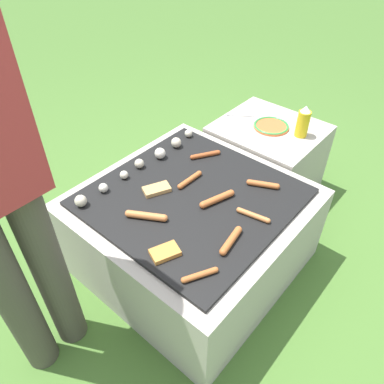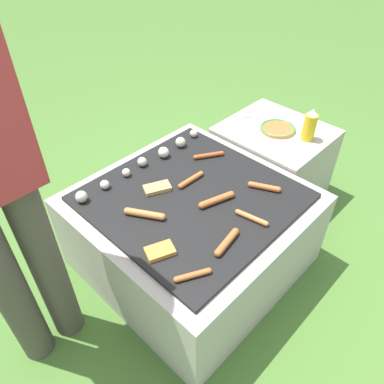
% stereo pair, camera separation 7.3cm
% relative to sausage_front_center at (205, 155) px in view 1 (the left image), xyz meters
% --- Properties ---
extents(ground_plane, '(14.00, 14.00, 0.00)m').
position_rel_sausage_front_center_xyz_m(ground_plane, '(-0.27, -0.15, -0.46)').
color(ground_plane, '#47702D').
extents(grill, '(0.95, 0.95, 0.45)m').
position_rel_sausage_front_center_xyz_m(grill, '(-0.27, -0.15, -0.24)').
color(grill, '#B2AA9E').
rests_on(grill, ground_plane).
extents(side_ledge, '(0.52, 0.58, 0.45)m').
position_rel_sausage_front_center_xyz_m(side_ledge, '(0.47, -0.10, -0.24)').
color(side_ledge, '#B2AA9E').
rests_on(side_ledge, ground_plane).
extents(sausage_mid_left, '(0.11, 0.16, 0.03)m').
position_rel_sausage_front_center_xyz_m(sausage_mid_left, '(-0.51, -0.10, 0.00)').
color(sausage_mid_left, '#C6753D').
rests_on(sausage_mid_left, grill).
extents(sausage_back_right, '(0.16, 0.03, 0.02)m').
position_rel_sausage_front_center_xyz_m(sausage_back_right, '(-0.20, -0.07, 0.00)').
color(sausage_back_right, '#B7602D').
rests_on(sausage_back_right, grill).
extents(sausage_back_center, '(0.16, 0.05, 0.03)m').
position_rel_sausage_front_center_xyz_m(sausage_back_center, '(-0.39, -0.45, 0.00)').
color(sausage_back_center, '#B7602D').
rests_on(sausage_back_center, grill).
extents(sausage_mid_right, '(0.13, 0.08, 0.02)m').
position_rel_sausage_front_center_xyz_m(sausage_mid_right, '(-0.60, -0.46, -0.00)').
color(sausage_mid_right, '#B7602D').
rests_on(sausage_mid_right, grill).
extents(sausage_back_left, '(0.08, 0.14, 0.03)m').
position_rel_sausage_front_center_xyz_m(sausage_back_left, '(-0.01, -0.35, 0.00)').
color(sausage_back_left, '#B7602D').
rests_on(sausage_back_left, grill).
extents(sausage_front_left, '(0.05, 0.15, 0.02)m').
position_rel_sausage_front_center_xyz_m(sausage_front_left, '(-0.21, -0.43, -0.00)').
color(sausage_front_left, '#C6753D').
rests_on(sausage_front_left, grill).
extents(sausage_front_center, '(0.14, 0.10, 0.02)m').
position_rel_sausage_front_center_xyz_m(sausage_front_center, '(0.00, 0.00, 0.00)').
color(sausage_front_center, '#A34C23').
rests_on(sausage_front_center, grill).
extents(sausage_front_right, '(0.17, 0.08, 0.03)m').
position_rel_sausage_front_center_xyz_m(sausage_front_right, '(-0.23, -0.26, 0.00)').
color(sausage_front_right, '#B7602D').
rests_on(sausage_front_right, grill).
extents(bread_slice_center, '(0.14, 0.11, 0.02)m').
position_rel_sausage_front_center_xyz_m(bread_slice_center, '(-0.36, -0.00, -0.00)').
color(bread_slice_center, tan).
rests_on(bread_slice_center, grill).
extents(bread_slice_left, '(0.13, 0.11, 0.02)m').
position_rel_sausage_front_center_xyz_m(bread_slice_left, '(-0.60, -0.29, -0.00)').
color(bread_slice_left, '#D18438').
rests_on(bread_slice_left, grill).
extents(mushroom_row, '(0.77, 0.07, 0.06)m').
position_rel_sausage_front_center_xyz_m(mushroom_row, '(-0.27, 0.18, 0.01)').
color(mushroom_row, beige).
rests_on(mushroom_row, grill).
extents(plate_colorful, '(0.20, 0.20, 0.02)m').
position_rel_sausage_front_center_xyz_m(plate_colorful, '(0.47, -0.10, -0.00)').
color(plate_colorful, orange).
rests_on(plate_colorful, side_ledge).
extents(condiment_bottle, '(0.07, 0.07, 0.18)m').
position_rel_sausage_front_center_xyz_m(condiment_bottle, '(0.50, -0.27, 0.07)').
color(condiment_bottle, gold).
rests_on(condiment_bottle, side_ledge).
extents(fork_utensil, '(0.11, 0.15, 0.01)m').
position_rel_sausage_front_center_xyz_m(fork_utensil, '(0.46, 0.11, -0.01)').
color(fork_utensil, silver).
rests_on(fork_utensil, side_ledge).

